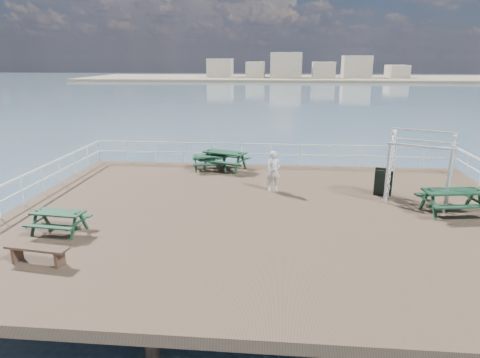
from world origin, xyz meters
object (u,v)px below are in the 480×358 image
(picnic_table_a, at_px, (210,159))
(picnic_table_b, at_px, (225,157))
(picnic_table_c, at_px, (453,197))
(flat_bench_near, at_px, (37,251))
(trellis_arbor, at_px, (419,172))
(picnic_table_d, at_px, (58,217))
(person, at_px, (274,171))

(picnic_table_a, bearing_deg, picnic_table_b, -0.03)
(picnic_table_c, distance_m, flat_bench_near, 13.09)
(trellis_arbor, bearing_deg, picnic_table_a, 178.67)
(picnic_table_b, xyz_separation_m, flat_bench_near, (-3.61, -10.17, -0.26))
(picnic_table_d, bearing_deg, flat_bench_near, -70.85)
(picnic_table_b, bearing_deg, trellis_arbor, -8.28)
(picnic_table_c, bearing_deg, picnic_table_a, 141.61)
(picnic_table_d, bearing_deg, picnic_table_c, 18.36)
(picnic_table_d, xyz_separation_m, person, (6.48, 4.92, 0.33))
(picnic_table_a, xyz_separation_m, flat_bench_near, (-2.92, -10.01, -0.15))
(picnic_table_a, height_order, picnic_table_c, picnic_table_c)
(picnic_table_b, distance_m, flat_bench_near, 10.79)
(picnic_table_d, bearing_deg, person, 43.02)
(flat_bench_near, height_order, person, person)
(picnic_table_a, height_order, picnic_table_d, picnic_table_a)
(picnic_table_d, distance_m, flat_bench_near, 2.10)
(picnic_table_a, relative_size, person, 1.16)
(person, bearing_deg, trellis_arbor, -25.49)
(picnic_table_c, bearing_deg, picnic_table_b, 138.92)
(picnic_table_a, distance_m, person, 4.35)
(picnic_table_d, relative_size, flat_bench_near, 0.99)
(picnic_table_a, height_order, person, person)
(picnic_table_c, distance_m, picnic_table_d, 12.94)
(picnic_table_d, bearing_deg, picnic_table_b, 69.08)
(trellis_arbor, distance_m, person, 5.40)
(picnic_table_d, xyz_separation_m, trellis_arbor, (11.76, 3.85, 0.72))
(picnic_table_b, xyz_separation_m, person, (2.39, -3.21, 0.19))
(picnic_table_c, relative_size, flat_bench_near, 1.28)
(flat_bench_near, distance_m, trellis_arbor, 12.75)
(picnic_table_b, xyz_separation_m, trellis_arbor, (7.67, -4.28, 0.59))
(picnic_table_b, relative_size, person, 1.50)
(trellis_arbor, relative_size, person, 1.67)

